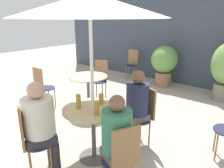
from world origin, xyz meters
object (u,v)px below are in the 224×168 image
Objects in this scene: seated_person_1 at (116,137)px; beer_glass_0 at (97,108)px; bistro_chair_5 at (132,62)px; umbrella at (90,6)px; bistro_chair_6 at (100,76)px; beer_glass_1 at (101,99)px; cafe_table_near at (93,120)px; bistro_chair_1 at (122,157)px; bistro_chair_0 at (29,137)px; seated_person_2 at (136,103)px; bistro_chair_2 at (144,112)px; beer_glass_2 at (78,101)px; potted_plant_0 at (164,63)px; bistro_chair_3 at (42,84)px; cafe_table_far at (88,84)px; seated_person_0 at (41,122)px.

seated_person_1 is 6.69× the size of beer_glass_0.
umbrella is (1.92, -3.73, 1.52)m from bistro_chair_5.
beer_glass_1 is at bearing -69.20° from bistro_chair_6.
bistro_chair_5 is 1.00× the size of bistro_chair_6.
bistro_chair_6 reaches higher than cafe_table_near.
bistro_chair_5 is at bearing -122.23° from bistro_chair_1.
umbrella is (0.34, 0.76, 1.52)m from bistro_chair_0.
seated_person_2 is at bearing -90.00° from bistro_chair_0.
bistro_chair_6 is (-1.21, 2.59, 0.00)m from bistro_chair_0.
beer_glass_0 is (-0.59, 0.24, 0.30)m from bistro_chair_1.
bistro_chair_1 is 1.09m from seated_person_2.
beer_glass_1 is (-0.37, -0.56, 0.29)m from bistro_chair_2.
seated_person_2 is at bearing 57.85° from beer_glass_2.
potted_plant_0 is at bearing -135.72° from seated_person_1.
umbrella is at bearing 30.01° from beer_glass_2.
bistro_chair_3 is at bearing -153.85° from seated_person_2.
bistro_chair_1 is 3.18m from bistro_chair_6.
beer_glass_0 is at bearing -87.92° from bistro_chair_1.
cafe_table_far is 2.61m from potted_plant_0.
potted_plant_0 is at bearing -59.62° from bistro_chair_0.
bistro_chair_5 is 4.02m from beer_glass_1.
bistro_chair_3 is 2.09m from beer_glass_1.
seated_person_2 is 6.36× the size of beer_glass_2.
bistro_chair_5 is (-1.92, 3.73, -0.05)m from cafe_table_near.
beer_glass_1 is (-0.31, -0.43, 0.11)m from seated_person_2.
seated_person_0 is at bearing -84.51° from bistro_chair_5.
bistro_chair_6 is 2.40m from beer_glass_2.
seated_person_2 is 8.24× the size of beer_glass_1.
potted_plant_0 reaches higher than bistro_chair_3.
seated_person_1 is 0.82m from beer_glass_1.
bistro_chair_3 is at bearing -83.18° from bistro_chair_1.
potted_plant_0 is at bearing -134.34° from bistro_chair_1.
beer_glass_0 is 0.93× the size of beer_glass_2.
bistro_chair_3 reaches higher than cafe_table_near.
bistro_chair_6 is 2.26m from beer_glass_1.
bistro_chair_3 is at bearing -107.86° from bistro_chair_5.
seated_person_2 is (2.21, -3.10, 0.17)m from bistro_chair_5.
seated_person_2 is 6.83× the size of beer_glass_0.
beer_glass_0 reaches higher than bistro_chair_3.
bistro_chair_6 is (-0.32, 0.73, -0.04)m from cafe_table_far.
bistro_chair_1 is 0.70m from beer_glass_0.
bistro_chair_0 is at bearing -90.00° from seated_person_2.
bistro_chair_0 is (0.89, -1.86, -0.04)m from cafe_table_far.
bistro_chair_1 is at bearing -45.00° from bistro_chair_2.
bistro_chair_6 is 0.75× the size of seated_person_0.
beer_glass_1 is (1.53, -1.64, 0.29)m from bistro_chair_6.
cafe_table_near is 0.90× the size of bistro_chair_6.
cafe_table_far is 0.37× the size of umbrella.
cafe_table_far is (-1.23, 1.11, -0.01)m from cafe_table_near.
bistro_chair_6 is 4.82× the size of beer_glass_2.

